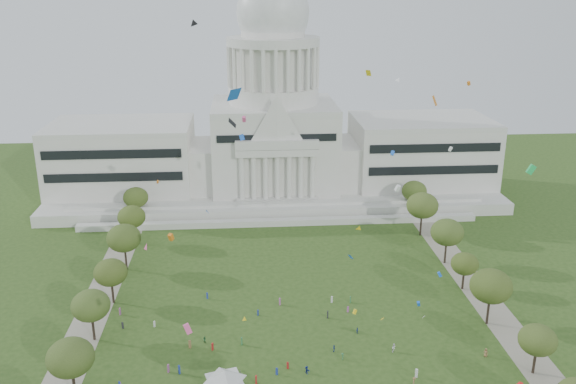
{
  "coord_description": "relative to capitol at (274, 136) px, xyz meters",
  "views": [
    {
      "loc": [
        -11.04,
        -102.55,
        74.47
      ],
      "look_at": [
        0.0,
        45.0,
        24.0
      ],
      "focal_mm": 38.0,
      "sensor_mm": 36.0,
      "label": 1
    }
  ],
  "objects": [
    {
      "name": "capitol",
      "position": [
        0.0,
        0.0,
        0.0
      ],
      "size": [
        160.0,
        64.5,
        91.3
      ],
      "color": "silver",
      "rests_on": "ground"
    },
    {
      "name": "person_9",
      "position": [
        21.13,
        -117.5,
        -21.37
      ],
      "size": [
        0.98,
        1.33,
        1.85
      ],
      "primitive_type": "imported",
      "rotation": [
        0.0,
        0.0,
        1.24
      ],
      "color": "olive",
      "rests_on": "ground"
    },
    {
      "name": "path_left",
      "position": [
        -48.0,
        -83.59,
        -22.28
      ],
      "size": [
        8.0,
        160.0,
        0.04
      ],
      "primitive_type": "cube",
      "color": "gray",
      "rests_on": "ground"
    },
    {
      "name": "row_tree_r_5",
      "position": [
        43.49,
        -43.4,
        -12.37
      ],
      "size": [
        9.82,
        9.82,
        13.96
      ],
      "color": "black",
      "rests_on": "ground"
    },
    {
      "name": "row_tree_l_2",
      "position": [
        -45.04,
        -96.29,
        -13.79
      ],
      "size": [
        8.42,
        8.42,
        11.97
      ],
      "color": "black",
      "rests_on": "ground"
    },
    {
      "name": "row_tree_l_6",
      "position": [
        -46.87,
        -24.45,
        -14.02
      ],
      "size": [
        8.19,
        8.19,
        11.64
      ],
      "color": "black",
      "rests_on": "ground"
    },
    {
      "name": "event_tent",
      "position": [
        -15.78,
        -116.88,
        -18.43
      ],
      "size": [
        11.0,
        11.0,
        4.98
      ],
      "color": "#4C4C4C",
      "rests_on": "ground"
    },
    {
      "name": "kite_swarm",
      "position": [
        1.63,
        -104.01,
        10.03
      ],
      "size": [
        89.51,
        96.98,
        65.48
      ],
      "color": "orange",
      "rests_on": "ground"
    },
    {
      "name": "person_10",
      "position": [
        13.45,
        -98.01,
        -21.58
      ],
      "size": [
        0.49,
        0.85,
        1.43
      ],
      "primitive_type": "imported",
      "rotation": [
        0.0,
        0.0,
        1.61
      ],
      "color": "navy",
      "rests_on": "ground"
    },
    {
      "name": "row_tree_r_4",
      "position": [
        44.76,
        -63.55,
        -13.01
      ],
      "size": [
        9.19,
        9.19,
        13.06
      ],
      "color": "black",
      "rests_on": "ground"
    },
    {
      "name": "distant_crowd",
      "position": [
        -13.56,
        -100.23,
        -21.42
      ],
      "size": [
        64.13,
        38.17,
        1.93
      ],
      "color": "navy",
      "rests_on": "ground"
    },
    {
      "name": "person_3",
      "position": [
        8.49,
        -107.89,
        -21.51
      ],
      "size": [
        0.57,
        1.04,
        1.57
      ],
      "primitive_type": "imported",
      "rotation": [
        0.0,
        0.0,
        4.66
      ],
      "color": "#33723F",
      "rests_on": "ground"
    },
    {
      "name": "row_tree_l_5",
      "position": [
        -45.22,
        -42.58,
        -13.88
      ],
      "size": [
        8.33,
        8.33,
        11.85
      ],
      "color": "black",
      "rests_on": "ground"
    },
    {
      "name": "ground",
      "position": [
        0.0,
        -113.59,
        -22.3
      ],
      "size": [
        400.0,
        400.0,
        0.0
      ],
      "primitive_type": "plane",
      "color": "#2D4A19",
      "rests_on": "ground"
    },
    {
      "name": "row_tree_r_2",
      "position": [
        44.17,
        -96.15,
        -12.64
      ],
      "size": [
        9.55,
        9.55,
        13.58
      ],
      "color": "black",
      "rests_on": "ground"
    },
    {
      "name": "path_right",
      "position": [
        48.0,
        -83.59,
        -22.28
      ],
      "size": [
        8.0,
        160.0,
        0.04
      ],
      "primitive_type": "cube",
      "color": "gray",
      "rests_on": "ground"
    },
    {
      "name": "row_tree_l_3",
      "position": [
        -44.09,
        -79.67,
        -14.09
      ],
      "size": [
        8.12,
        8.12,
        11.55
      ],
      "color": "black",
      "rests_on": "ground"
    },
    {
      "name": "person_2",
      "position": [
        19.93,
        -105.9,
        -21.29
      ],
      "size": [
        1.1,
        1.13,
        2.01
      ],
      "primitive_type": "imported",
      "rotation": [
        0.0,
        0.0,
        0.85
      ],
      "color": "silver",
      "rests_on": "ground"
    },
    {
      "name": "person_0",
      "position": [
        38.85,
        -109.04,
        -21.32
      ],
      "size": [
        1.13,
        1.08,
        1.94
      ],
      "primitive_type": "imported",
      "rotation": [
        0.0,
        0.0,
        5.59
      ],
      "color": "olive",
      "rests_on": "ground"
    },
    {
      "name": "row_tree_r_3",
      "position": [
        44.4,
        -79.1,
        -15.21
      ],
      "size": [
        7.01,
        7.01,
        9.98
      ],
      "color": "black",
      "rests_on": "ground"
    },
    {
      "name": "row_tree_l_1",
      "position": [
        -44.07,
        -116.55,
        -13.34
      ],
      "size": [
        8.86,
        8.86,
        12.59
      ],
      "color": "black",
      "rests_on": "ground"
    },
    {
      "name": "person_4",
      "position": [
        7.16,
        -104.8,
        -21.51
      ],
      "size": [
        0.67,
        1.0,
        1.58
      ],
      "primitive_type": "imported",
      "rotation": [
        0.0,
        0.0,
        4.53
      ],
      "color": "navy",
      "rests_on": "ground"
    },
    {
      "name": "row_tree_r_1",
      "position": [
        46.22,
        -115.34,
        -14.64
      ],
      "size": [
        7.58,
        7.58,
        10.78
      ],
      "color": "black",
      "rests_on": "ground"
    },
    {
      "name": "person_5",
      "position": [
        0.55,
        -112.12,
        -21.43
      ],
      "size": [
        1.35,
        1.71,
        1.73
      ],
      "primitive_type": "imported",
      "rotation": [
        0.0,
        0.0,
        2.09
      ],
      "color": "navy",
      "rests_on": "ground"
    },
    {
      "name": "row_tree_l_4",
      "position": [
        -44.08,
        -61.17,
        -12.9
      ],
      "size": [
        9.29,
        9.29,
        13.21
      ],
      "color": "black",
      "rests_on": "ground"
    },
    {
      "name": "row_tree_r_6",
      "position": [
        45.96,
        -25.46,
        -13.79
      ],
      "size": [
        8.42,
        8.42,
        11.97
      ],
      "color": "black",
      "rests_on": "ground"
    },
    {
      "name": "person_8",
      "position": [
        -20.64,
        -99.26,
        -21.53
      ],
      "size": [
        0.87,
        0.8,
        1.53
      ],
      "primitive_type": "imported",
      "rotation": [
        0.0,
        0.0,
        2.53
      ],
      "color": "#33723F",
      "rests_on": "ground"
    }
  ]
}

